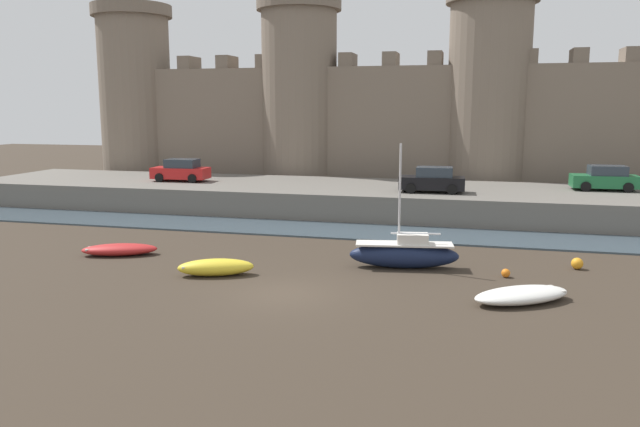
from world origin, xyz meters
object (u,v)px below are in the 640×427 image
(rowboat_midflat_centre, at_px, (216,267))
(mooring_buoy_near_channel, at_px, (506,273))
(sailboat_foreground_left, at_px, (404,253))
(car_quay_centre_west, at_px, (181,171))
(car_quay_west, at_px, (605,179))
(car_quay_east, at_px, (432,180))
(rowboat_midflat_right, at_px, (522,295))
(rowboat_midflat_left, at_px, (119,249))
(mooring_buoy_mid_mud, at_px, (577,263))

(rowboat_midflat_centre, height_order, mooring_buoy_near_channel, rowboat_midflat_centre)
(sailboat_foreground_left, relative_size, car_quay_centre_west, 1.34)
(rowboat_midflat_centre, relative_size, car_quay_centre_west, 0.82)
(car_quay_west, bearing_deg, car_quay_east, -161.24)
(rowboat_midflat_right, bearing_deg, car_quay_centre_west, 141.51)
(rowboat_midflat_centre, height_order, car_quay_east, car_quay_east)
(mooring_buoy_near_channel, height_order, car_quay_west, car_quay_west)
(rowboat_midflat_left, distance_m, car_quay_west, 30.38)
(rowboat_midflat_centre, relative_size, mooring_buoy_near_channel, 9.22)
(mooring_buoy_near_channel, distance_m, car_quay_west, 18.28)
(sailboat_foreground_left, bearing_deg, car_quay_east, 88.76)
(rowboat_midflat_centre, xyz_separation_m, mooring_buoy_mid_mud, (15.21, 4.95, -0.12))
(car_quay_east, bearing_deg, mooring_buoy_near_channel, -72.69)
(rowboat_midflat_right, xyz_separation_m, car_quay_west, (6.30, 20.27, 2.23))
(sailboat_foreground_left, xyz_separation_m, mooring_buoy_mid_mud, (7.51, 1.65, -0.40))
(car_quay_east, bearing_deg, mooring_buoy_mid_mud, -56.57)
(mooring_buoy_mid_mud, distance_m, car_quay_west, 15.25)
(sailboat_foreground_left, distance_m, car_quay_east, 12.76)
(rowboat_midflat_left, xyz_separation_m, rowboat_midflat_right, (18.55, -2.94, 0.00))
(mooring_buoy_mid_mud, xyz_separation_m, car_quay_east, (-7.24, 10.97, 2.27))
(car_quay_centre_west, bearing_deg, rowboat_midflat_left, -74.37)
(rowboat_midflat_left, height_order, car_quay_west, car_quay_west)
(rowboat_midflat_right, height_order, car_quay_west, car_quay_west)
(rowboat_midflat_centre, xyz_separation_m, car_quay_east, (7.97, 15.92, 2.15))
(rowboat_midflat_left, xyz_separation_m, car_quay_east, (14.03, 13.65, 2.23))
(rowboat_midflat_centre, xyz_separation_m, car_quay_centre_west, (-10.30, 17.46, 2.15))
(rowboat_midflat_left, height_order, mooring_buoy_near_channel, rowboat_midflat_left)
(rowboat_midflat_centre, height_order, car_quay_west, car_quay_west)
(rowboat_midflat_left, distance_m, car_quay_centre_west, 15.93)
(rowboat_midflat_left, distance_m, sailboat_foreground_left, 13.80)
(sailboat_foreground_left, height_order, car_quay_east, sailboat_foreground_left)
(rowboat_midflat_centre, relative_size, car_quay_west, 0.82)
(mooring_buoy_near_channel, height_order, mooring_buoy_mid_mud, mooring_buoy_mid_mud)
(rowboat_midflat_left, relative_size, car_quay_west, 0.92)
(car_quay_west, bearing_deg, mooring_buoy_near_channel, -111.78)
(car_quay_centre_west, height_order, car_quay_east, same)
(mooring_buoy_near_channel, xyz_separation_m, mooring_buoy_mid_mud, (3.14, 2.19, 0.07))
(mooring_buoy_near_channel, bearing_deg, car_quay_west, 68.22)
(rowboat_midflat_left, bearing_deg, car_quay_centre_west, 105.63)
(rowboat_midflat_centre, height_order, mooring_buoy_mid_mud, rowboat_midflat_centre)
(rowboat_midflat_centre, bearing_deg, rowboat_midflat_left, 159.45)
(rowboat_midflat_right, height_order, mooring_buoy_mid_mud, rowboat_midflat_right)
(rowboat_midflat_right, relative_size, mooring_buoy_mid_mud, 7.95)
(rowboat_midflat_left, height_order, mooring_buoy_mid_mud, rowboat_midflat_left)
(car_quay_centre_west, bearing_deg, mooring_buoy_near_channel, -33.30)
(rowboat_midflat_centre, bearing_deg, mooring_buoy_near_channel, 12.91)
(sailboat_foreground_left, distance_m, car_quay_centre_west, 22.98)
(car_quay_east, bearing_deg, rowboat_midflat_right, -74.73)
(rowboat_midflat_right, distance_m, car_quay_centre_west, 29.22)
(mooring_buoy_near_channel, height_order, car_quay_east, car_quay_east)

